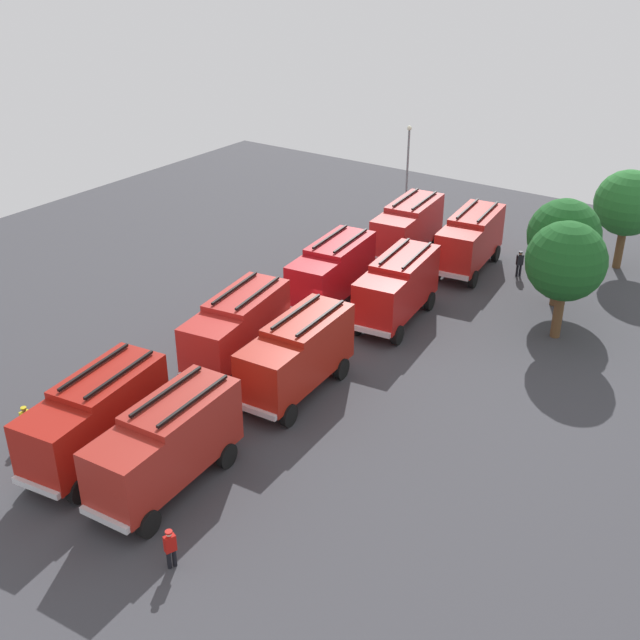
# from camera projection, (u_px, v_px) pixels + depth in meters

# --- Properties ---
(ground_plane) EXTENTS (64.48, 64.48, 0.00)m
(ground_plane) POSITION_uv_depth(u_px,v_px,m) (320.00, 343.00, 43.35)
(ground_plane) COLOR #38383D
(fire_truck_0) EXTENTS (7.41, 3.36, 3.88)m
(fire_truck_0) POSITION_uv_depth(u_px,v_px,m) (408.00, 226.00, 53.65)
(fire_truck_0) COLOR #A82322
(fire_truck_0) RESTS_ON ground
(fire_truck_1) EXTENTS (7.43, 3.40, 3.88)m
(fire_truck_1) POSITION_uv_depth(u_px,v_px,m) (332.00, 270.00, 46.92)
(fire_truck_1) COLOR #AE1118
(fire_truck_1) RESTS_ON ground
(fire_truck_2) EXTENTS (7.48, 3.62, 3.88)m
(fire_truck_2) POSITION_uv_depth(u_px,v_px,m) (237.00, 327.00, 40.30)
(fire_truck_2) COLOR #AD211C
(fire_truck_2) RESTS_ON ground
(fire_truck_3) EXTENTS (7.47, 3.55, 3.88)m
(fire_truck_3) POSITION_uv_depth(u_px,v_px,m) (95.00, 416.00, 33.11)
(fire_truck_3) COLOR #9D1810
(fire_truck_3) RESTS_ON ground
(fire_truck_4) EXTENTS (7.44, 3.45, 3.88)m
(fire_truck_4) POSITION_uv_depth(u_px,v_px,m) (470.00, 239.00, 51.54)
(fire_truck_4) COLOR #A81D19
(fire_truck_4) RESTS_ON ground
(fire_truck_5) EXTENTS (7.44, 3.45, 3.88)m
(fire_truck_5) POSITION_uv_depth(u_px,v_px,m) (397.00, 286.00, 44.84)
(fire_truck_5) COLOR #AF1613
(fire_truck_5) RESTS_ON ground
(fire_truck_6) EXTENTS (7.35, 3.15, 3.88)m
(fire_truck_6) POSITION_uv_depth(u_px,v_px,m) (297.00, 354.00, 37.84)
(fire_truck_6) COLOR #9F1C11
(fire_truck_6) RESTS_ON ground
(fire_truck_7) EXTENTS (7.36, 3.18, 3.88)m
(fire_truck_7) POSITION_uv_depth(u_px,v_px,m) (166.00, 443.00, 31.37)
(fire_truck_7) COLOR maroon
(fire_truck_7) RESTS_ON ground
(firefighter_0) EXTENTS (0.46, 0.47, 1.73)m
(firefighter_0) POSITION_uv_depth(u_px,v_px,m) (520.00, 262.00, 51.04)
(firefighter_0) COLOR black
(firefighter_0) RESTS_ON ground
(firefighter_1) EXTENTS (0.46, 0.32, 1.62)m
(firefighter_1) POSITION_uv_depth(u_px,v_px,m) (26.00, 421.00, 34.96)
(firefighter_1) COLOR black
(firefighter_1) RESTS_ON ground
(firefighter_2) EXTENTS (0.48, 0.38, 1.66)m
(firefighter_2) POSITION_uv_depth(u_px,v_px,m) (170.00, 547.00, 27.88)
(firefighter_2) COLOR black
(firefighter_2) RESTS_ON ground
(tree_0) EXTENTS (4.29, 4.29, 6.65)m
(tree_0) POSITION_uv_depth(u_px,v_px,m) (628.00, 203.00, 50.78)
(tree_0) COLOR brown
(tree_0) RESTS_ON ground
(tree_1) EXTENTS (4.27, 4.27, 6.62)m
(tree_1) POSITION_uv_depth(u_px,v_px,m) (564.00, 236.00, 45.64)
(tree_1) COLOR brown
(tree_1) RESTS_ON ground
(tree_2) EXTENTS (4.34, 4.34, 6.73)m
(tree_2) POSITION_uv_depth(u_px,v_px,m) (566.00, 262.00, 41.96)
(tree_2) COLOR brown
(tree_2) RESTS_ON ground
(traffic_cone_0) EXTENTS (0.47, 0.47, 0.67)m
(traffic_cone_0) POSITION_uv_depth(u_px,v_px,m) (222.00, 341.00, 42.77)
(traffic_cone_0) COLOR #F2600C
(traffic_cone_0) RESTS_ON ground
(traffic_cone_1) EXTENTS (0.47, 0.47, 0.67)m
(traffic_cone_1) POSITION_uv_depth(u_px,v_px,m) (47.00, 439.00, 34.69)
(traffic_cone_1) COLOR #F2600C
(traffic_cone_1) RESTS_ON ground
(traffic_cone_2) EXTENTS (0.48, 0.48, 0.69)m
(traffic_cone_2) POSITION_uv_depth(u_px,v_px,m) (429.00, 266.00, 52.14)
(traffic_cone_2) COLOR #F2600C
(traffic_cone_2) RESTS_ON ground
(lamppost) EXTENTS (0.36, 0.36, 7.32)m
(lamppost) POSITION_uv_depth(u_px,v_px,m) (408.00, 167.00, 59.27)
(lamppost) COLOR slate
(lamppost) RESTS_ON ground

